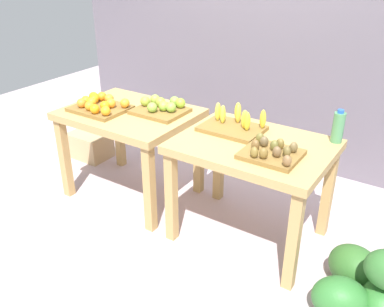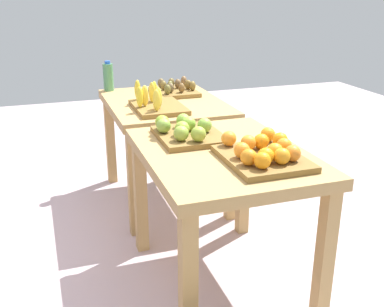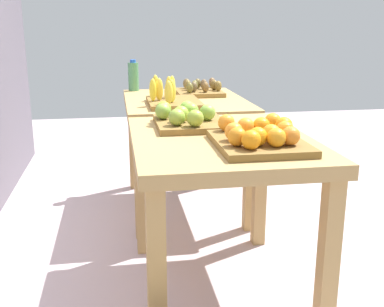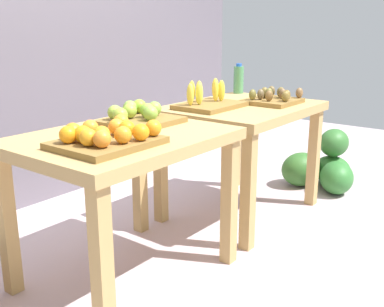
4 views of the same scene
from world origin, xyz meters
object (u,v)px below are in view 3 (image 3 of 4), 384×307
Objects in this scene: water_bottle at (133,76)px; display_table_right at (185,116)px; apple_bin at (187,118)px; banana_crate at (171,98)px; kiwi_bin at (199,90)px; orange_bin at (260,136)px; display_table_left at (220,161)px; watermelon_pile at (199,150)px.

display_table_right is at bearing -144.85° from water_bottle.
apple_bin is (-0.88, 0.12, 0.16)m from display_table_right.
kiwi_bin is at bearing -32.21° from banana_crate.
orange_bin is 0.51m from apple_bin.
banana_crate reaches higher than apple_bin.
banana_crate is (-0.22, 0.12, 0.16)m from display_table_right.
orange_bin is at bearing -166.00° from water_bottle.
display_table_right is (1.12, 0.00, 0.00)m from display_table_left.
watermelon_pile is (1.76, -0.37, -0.65)m from apple_bin.
watermelon_pile is at bearing -9.75° from kiwi_bin.
kiwi_bin is (1.30, -0.13, 0.15)m from display_table_left.
apple_bin is at bearing 168.04° from watermelon_pile.
water_bottle is at bearing 35.15° from display_table_right.
kiwi_bin is (0.41, -0.26, -0.01)m from banana_crate.
apple_bin is at bearing 172.26° from display_table_right.
apple_bin is 1.36m from water_bottle.
banana_crate is at bearing 7.75° from display_table_left.
banana_crate is 0.71m from water_bottle.
apple_bin reaches higher than orange_bin.
water_bottle is (0.46, 0.32, 0.22)m from display_table_right.
display_table_left is 1.52× the size of watermelon_pile.
display_table_left is at bearing 180.00° from display_table_right.
display_table_left is at bearing -168.41° from water_bottle.
display_table_left is 1.32m from kiwi_bin.
orange_bin is at bearing 176.57° from watermelon_pile.
kiwi_bin reaches higher than display_table_right.
water_bottle reaches higher than watermelon_pile.
water_bottle is at bearing 58.94° from kiwi_bin.
display_table_left is 1.00× the size of display_table_right.
banana_crate reaches higher than orange_bin.
watermelon_pile is (1.10, -0.38, -0.65)m from banana_crate.
orange_bin reaches higher than kiwi_bin.
watermelon_pile is at bearing -16.05° from display_table_right.
apple_bin reaches higher than display_table_right.
orange_bin is (-1.32, -0.12, 0.16)m from display_table_right.
banana_crate reaches higher than display_table_right.
apple_bin reaches higher than watermelon_pile.
display_table_right is at bearing 5.21° from orange_bin.
apple_bin is 1.11× the size of kiwi_bin.
kiwi_bin is at bearing -13.38° from apple_bin.
kiwi_bin is (1.06, -0.25, -0.01)m from apple_bin.
display_table_right is at bearing 144.12° from kiwi_bin.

